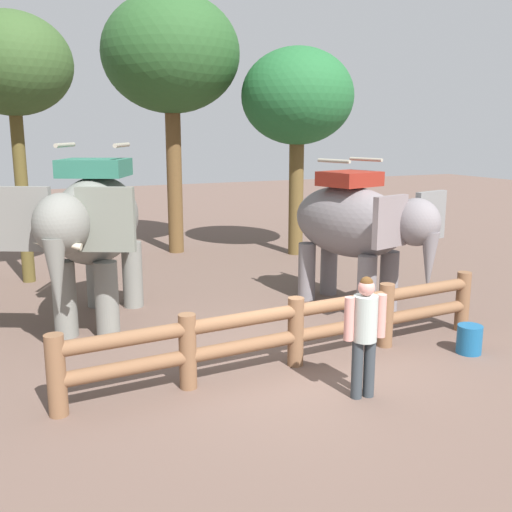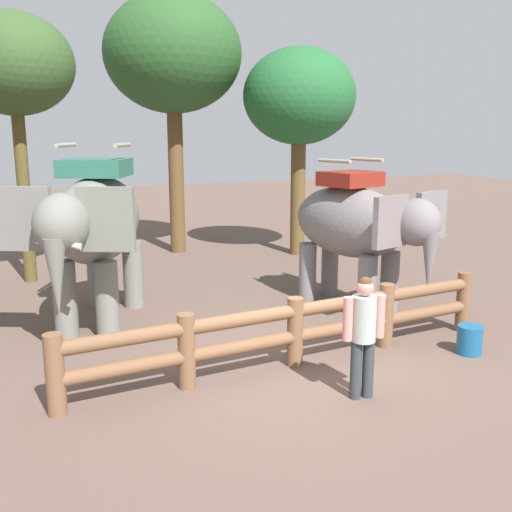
{
  "view_description": "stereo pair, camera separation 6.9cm",
  "coord_description": "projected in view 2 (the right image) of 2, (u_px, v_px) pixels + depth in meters",
  "views": [
    {
      "loc": [
        -3.98,
        -7.29,
        3.46
      ],
      "look_at": [
        0.0,
        1.51,
        1.4
      ],
      "focal_mm": 41.44,
      "sensor_mm": 36.0,
      "label": 1
    },
    {
      "loc": [
        -3.92,
        -7.31,
        3.46
      ],
      "look_at": [
        0.0,
        1.51,
        1.4
      ],
      "focal_mm": 41.44,
      "sensor_mm": 36.0,
      "label": 2
    }
  ],
  "objects": [
    {
      "name": "ground_plane",
      "position": [
        297.0,
        367.0,
        8.82
      ],
      "size": [
        60.0,
        60.0,
        0.0
      ],
      "primitive_type": "plane",
      "color": "brown"
    },
    {
      "name": "tourist_woman_in_black",
      "position": [
        364.0,
        329.0,
        7.62
      ],
      "size": [
        0.58,
        0.36,
        1.64
      ],
      "color": "#32393F",
      "rests_on": "ground"
    },
    {
      "name": "tree_far_left",
      "position": [
        299.0,
        98.0,
        15.98
      ],
      "size": [
        3.05,
        3.05,
        5.66
      ],
      "color": "brown",
      "rests_on": "ground"
    },
    {
      "name": "elephant_center",
      "position": [
        357.0,
        226.0,
        11.43
      ],
      "size": [
        2.25,
        3.5,
        2.93
      ],
      "color": "slate",
      "rests_on": "ground"
    },
    {
      "name": "elephant_near_left",
      "position": [
        94.0,
        225.0,
        10.39
      ],
      "size": [
        2.97,
        3.81,
        3.24
      ],
      "color": "slate",
      "rests_on": "ground"
    },
    {
      "name": "feed_bucket",
      "position": [
        470.0,
        340.0,
        9.3
      ],
      "size": [
        0.39,
        0.39,
        0.45
      ],
      "color": "#19598C",
      "rests_on": "ground"
    },
    {
      "name": "tree_back_center",
      "position": [
        14.0,
        67.0,
        12.83
      ],
      "size": [
        2.61,
        2.61,
        5.98
      ],
      "color": "brown",
      "rests_on": "ground"
    },
    {
      "name": "tree_far_right",
      "position": [
        173.0,
        56.0,
        16.03
      ],
      "size": [
        3.75,
        3.75,
        7.09
      ],
      "color": "brown",
      "rests_on": "ground"
    },
    {
      "name": "log_fence",
      "position": [
        295.0,
        327.0,
        8.76
      ],
      "size": [
        7.09,
        0.65,
        1.05
      ],
      "color": "brown",
      "rests_on": "ground"
    }
  ]
}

